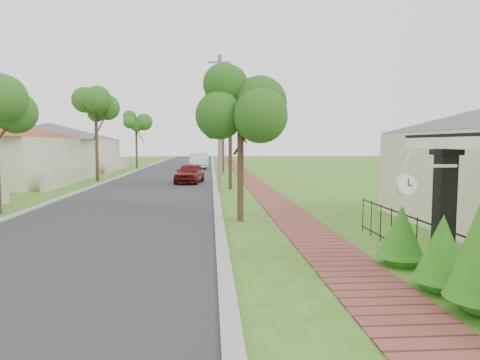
{
  "coord_description": "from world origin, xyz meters",
  "views": [
    {
      "loc": [
        0.38,
        -8.31,
        2.61
      ],
      "look_at": [
        1.27,
        4.66,
        1.5
      ],
      "focal_mm": 32.0,
      "sensor_mm": 36.0,
      "label": 1
    }
  ],
  "objects_px": {
    "parked_car_red": "(190,173)",
    "near_tree": "(240,104)",
    "station_clock": "(409,183)",
    "utility_pole": "(220,123)",
    "parked_car_white": "(199,161)",
    "porch_post": "(443,227)"
  },
  "relations": [
    {
      "from": "parked_car_red",
      "to": "near_tree",
      "type": "relative_size",
      "value": 0.78
    },
    {
      "from": "parked_car_red",
      "to": "station_clock",
      "type": "relative_size",
      "value": 3.68
    },
    {
      "from": "near_tree",
      "to": "station_clock",
      "type": "height_order",
      "value": "near_tree"
    },
    {
      "from": "utility_pole",
      "to": "station_clock",
      "type": "distance_m",
      "value": 16.74
    },
    {
      "from": "parked_car_white",
      "to": "near_tree",
      "type": "height_order",
      "value": "near_tree"
    },
    {
      "from": "parked_car_red",
      "to": "utility_pole",
      "type": "xyz_separation_m",
      "value": [
        1.9,
        -4.99,
        3.08
      ]
    },
    {
      "from": "porch_post",
      "to": "utility_pole",
      "type": "xyz_separation_m",
      "value": [
        -3.65,
        16.0,
        2.61
      ]
    },
    {
      "from": "parked_car_white",
      "to": "utility_pole",
      "type": "distance_m",
      "value": 21.23
    },
    {
      "from": "porch_post",
      "to": "parked_car_white",
      "type": "distance_m",
      "value": 37.35
    },
    {
      "from": "parked_car_white",
      "to": "porch_post",
      "type": "bearing_deg",
      "value": -80.35
    },
    {
      "from": "parked_car_white",
      "to": "utility_pole",
      "type": "height_order",
      "value": "utility_pole"
    },
    {
      "from": "parked_car_red",
      "to": "parked_car_white",
      "type": "height_order",
      "value": "parked_car_white"
    },
    {
      "from": "utility_pole",
      "to": "near_tree",
      "type": "bearing_deg",
      "value": -87.01
    },
    {
      "from": "parked_car_red",
      "to": "station_clock",
      "type": "height_order",
      "value": "station_clock"
    },
    {
      "from": "parked_car_white",
      "to": "near_tree",
      "type": "bearing_deg",
      "value": -84.45
    },
    {
      "from": "parked_car_white",
      "to": "station_clock",
      "type": "bearing_deg",
      "value": -81.72
    },
    {
      "from": "utility_pole",
      "to": "parked_car_white",
      "type": "bearing_deg",
      "value": 94.62
    },
    {
      "from": "station_clock",
      "to": "parked_car_red",
      "type": "bearing_deg",
      "value": 102.39
    },
    {
      "from": "parked_car_white",
      "to": "near_tree",
      "type": "relative_size",
      "value": 1.01
    },
    {
      "from": "porch_post",
      "to": "parked_car_white",
      "type": "height_order",
      "value": "porch_post"
    },
    {
      "from": "parked_car_red",
      "to": "near_tree",
      "type": "xyz_separation_m",
      "value": [
        2.37,
        -14.07,
        3.26
      ]
    },
    {
      "from": "parked_car_red",
      "to": "utility_pole",
      "type": "bearing_deg",
      "value": -60.34
    }
  ]
}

